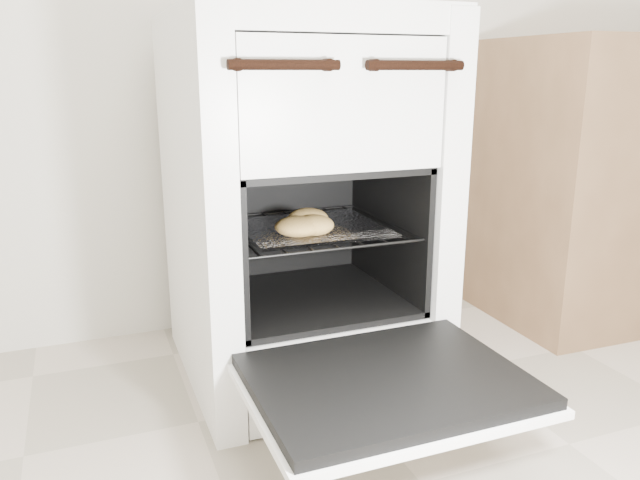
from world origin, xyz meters
The scene contains 6 objects.
stove centered at (-0.05, 1.20, 0.41)m, with size 0.54×0.60×0.83m.
oven_door centered at (-0.05, 0.74, 0.18)m, with size 0.49×0.38×0.03m.
oven_rack centered at (-0.05, 1.14, 0.37)m, with size 0.39×0.38×0.01m.
foil_sheet centered at (-0.05, 1.12, 0.37)m, with size 0.31×0.27×0.01m, color white.
baked_rolls centered at (-0.08, 1.07, 0.40)m, with size 0.15×0.17×0.04m.
counter centered at (0.99, 1.27, 0.40)m, with size 0.80×0.53×0.80m, color brown.
Camera 1 is at (-0.52, -0.13, 0.71)m, focal length 35.00 mm.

